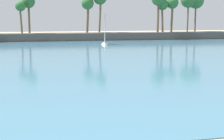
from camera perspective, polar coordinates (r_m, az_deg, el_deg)
sea at (r=67.32m, az=-8.76°, el=4.12°), size 220.00×107.79×0.06m
palm_headland at (r=81.01m, az=-9.26°, el=7.73°), size 88.85×6.81×12.63m
sailboat_near_shore at (r=67.95m, az=-1.19°, el=4.79°), size 2.34×4.75×6.61m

